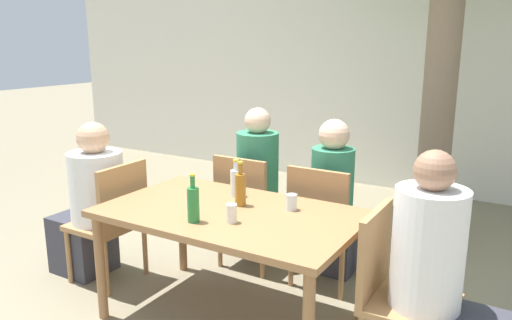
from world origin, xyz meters
TOP-DOWN VIEW (x-y plane):
  - ground_plane at (0.00, 0.00)m, footprint 30.00×30.00m
  - cafe_building_wall at (0.00, 3.41)m, footprint 10.00×0.08m
  - dining_table_front at (0.00, 0.00)m, footprint 1.54×0.92m
  - patio_chair_0 at (-1.00, 0.00)m, footprint 0.44×0.44m
  - patio_chair_1 at (1.00, 0.00)m, footprint 0.44×0.44m
  - patio_chair_2 at (-0.31, 0.69)m, footprint 0.44×0.44m
  - patio_chair_3 at (0.31, 0.69)m, footprint 0.44×0.44m
  - person_seated_0 at (-1.23, -0.00)m, footprint 0.59×0.38m
  - person_seated_1 at (1.23, -0.00)m, footprint 0.57×0.35m
  - person_seated_2 at (-0.31, 0.92)m, footprint 0.32×0.56m
  - person_seated_3 at (0.31, 0.93)m, footprint 0.30×0.55m
  - amber_bottle_0 at (-0.00, 0.11)m, footprint 0.07×0.07m
  - water_bottle_1 at (-0.13, 0.26)m, footprint 0.07×0.07m
  - green_bottle_2 at (-0.07, -0.26)m, footprint 0.07×0.07m
  - drinking_glass_0 at (0.31, 0.20)m, footprint 0.07×0.07m
  - drinking_glass_1 at (0.12, -0.16)m, footprint 0.06×0.06m

SIDE VIEW (x-z plane):
  - ground_plane at x=0.00m, z-range 0.00..0.00m
  - patio_chair_0 at x=-1.00m, z-range 0.06..0.94m
  - patio_chair_1 at x=1.00m, z-range 0.06..0.94m
  - patio_chair_2 at x=-0.31m, z-range 0.06..0.94m
  - patio_chair_3 at x=0.31m, z-range 0.06..0.94m
  - person_seated_3 at x=0.31m, z-range -0.07..1.12m
  - person_seated_0 at x=-1.23m, z-range -0.06..1.11m
  - person_seated_2 at x=-0.31m, z-range -0.07..1.16m
  - person_seated_1 at x=1.23m, z-range -0.06..1.16m
  - dining_table_front at x=0.00m, z-range 0.29..1.01m
  - drinking_glass_0 at x=0.31m, z-range 0.72..0.82m
  - drinking_glass_1 at x=0.12m, z-range 0.72..0.83m
  - water_bottle_1 at x=-0.13m, z-range 0.70..0.94m
  - green_bottle_2 at x=-0.07m, z-range 0.69..0.97m
  - amber_bottle_0 at x=0.00m, z-range 0.69..0.97m
  - cafe_building_wall at x=0.00m, z-range 0.00..2.80m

